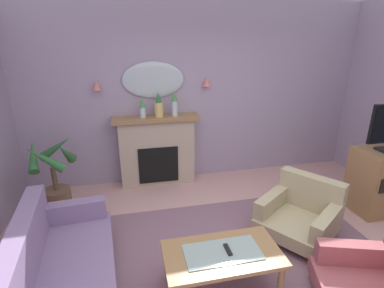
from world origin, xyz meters
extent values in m
cube|color=#C6938E|center=(0.00, 0.00, -0.05)|extent=(6.62, 5.90, 0.10)
cube|color=#9E8CA8|center=(0.00, 2.50, 1.46)|extent=(6.62, 0.10, 2.92)
cube|color=#7F5B6B|center=(0.00, 0.20, 0.01)|extent=(3.20, 2.40, 0.01)
cube|color=tan|center=(-0.73, 2.29, 0.55)|extent=(1.20, 0.28, 1.10)
cube|color=black|center=(-0.73, 2.19, 0.38)|extent=(0.64, 0.12, 0.60)
cube|color=olive|center=(-0.73, 2.27, 1.13)|extent=(1.36, 0.36, 0.06)
cylinder|color=silver|center=(-0.93, 2.25, 1.24)|extent=(0.09, 0.09, 0.16)
cone|color=#4C8447|center=(-0.93, 2.25, 1.40)|extent=(0.10, 0.10, 0.16)
cylinder|color=tan|center=(-0.68, 2.25, 1.27)|extent=(0.14, 0.14, 0.22)
cone|color=#2D6633|center=(-0.68, 2.25, 1.46)|extent=(0.10, 0.10, 0.16)
cylinder|color=silver|center=(-0.43, 2.25, 1.28)|extent=(0.09, 0.09, 0.24)
cone|color=#4C8447|center=(-0.43, 2.25, 1.48)|extent=(0.10, 0.10, 0.16)
ellipsoid|color=#B2BCC6|center=(-0.73, 2.42, 1.71)|extent=(0.96, 0.06, 0.56)
cone|color=#D17066|center=(-1.58, 2.37, 1.66)|extent=(0.14, 0.14, 0.14)
cone|color=#D17066|center=(0.12, 2.37, 1.66)|extent=(0.14, 0.14, 0.14)
cube|color=olive|center=(-0.39, -0.13, 0.42)|extent=(1.10, 0.60, 0.04)
cube|color=#8C9E99|center=(-0.39, -0.13, 0.44)|extent=(0.72, 0.36, 0.01)
cylinder|color=olive|center=(0.10, -0.37, 0.20)|extent=(0.06, 0.06, 0.40)
cylinder|color=olive|center=(-0.88, 0.11, 0.20)|extent=(0.06, 0.06, 0.40)
cylinder|color=olive|center=(0.10, 0.11, 0.20)|extent=(0.06, 0.06, 0.40)
cube|color=black|center=(-0.33, -0.12, 0.45)|extent=(0.04, 0.16, 0.02)
cube|color=gray|center=(-1.81, 0.20, 0.19)|extent=(0.98, 1.76, 0.18)
cube|color=gray|center=(-2.16, 0.17, 0.52)|extent=(0.32, 1.71, 0.48)
cube|color=gray|center=(-1.88, 0.98, 0.40)|extent=(0.77, 0.22, 0.24)
cylinder|color=olive|center=(-1.54, 1.00, 0.05)|extent=(0.07, 0.07, 0.10)
cylinder|color=olive|center=(-2.21, 0.94, 0.05)|extent=(0.07, 0.07, 0.10)
cube|color=tan|center=(0.76, 0.45, 0.18)|extent=(1.11, 1.11, 0.16)
cube|color=tan|center=(1.04, 0.64, 0.48)|extent=(0.59, 0.75, 0.45)
cube|color=tan|center=(0.57, 0.73, 0.37)|extent=(0.67, 0.53, 0.22)
cube|color=tan|center=(0.96, 0.17, 0.37)|extent=(0.67, 0.53, 0.22)
cylinder|color=olive|center=(0.29, 0.53, 0.05)|extent=(0.06, 0.06, 0.10)
cylinder|color=olive|center=(0.68, -0.03, 0.05)|extent=(0.06, 0.06, 0.10)
cylinder|color=olive|center=(0.85, 0.92, 0.05)|extent=(0.06, 0.06, 0.10)
cylinder|color=olive|center=(1.23, 0.36, 0.05)|extent=(0.06, 0.06, 0.10)
cube|color=#934C51|center=(0.88, -0.34, 0.37)|extent=(0.73, 0.36, 0.22)
cylinder|color=olive|center=(0.56, -0.23, 0.05)|extent=(0.06, 0.06, 0.10)
cube|color=olive|center=(2.26, 0.77, 0.45)|extent=(0.80, 0.56, 0.90)
cylinder|color=brown|center=(-2.21, 1.75, 0.16)|extent=(0.37, 0.37, 0.32)
cylinder|color=brown|center=(-2.21, 1.75, 0.49)|extent=(0.07, 0.07, 0.34)
cone|color=#2D6633|center=(-2.01, 1.72, 0.87)|extent=(0.20, 0.50, 0.43)
cone|color=#2D6633|center=(-2.18, 1.95, 0.87)|extent=(0.52, 0.21, 0.40)
cone|color=#2D6633|center=(-2.41, 1.71, 0.87)|extent=(0.23, 0.52, 0.41)
cone|color=#2D6633|center=(-2.22, 1.54, 0.87)|extent=(0.50, 0.17, 0.42)
camera|label=1|loc=(-1.15, -2.25, 2.32)|focal=27.55mm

